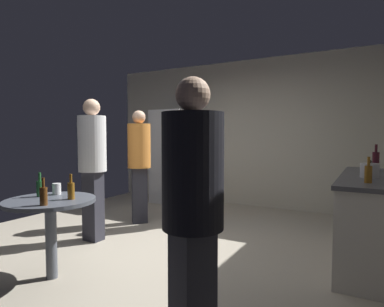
{
  "coord_description": "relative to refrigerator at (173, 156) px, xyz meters",
  "views": [
    {
      "loc": [
        2.25,
        -3.18,
        1.32
      ],
      "look_at": [
        0.14,
        0.6,
        1.07
      ],
      "focal_mm": 30.37,
      "sensor_mm": 36.0,
      "label": 1
    }
  ],
  "objects": [
    {
      "name": "person_in_white_shirt",
      "position": [
        0.41,
        -2.48,
        0.13
      ],
      "size": [
        0.34,
        0.34,
        1.76
      ],
      "rotation": [
        0.0,
        0.0,
        -1.57
      ],
      "color": "#2D2D38",
      "rests_on": "ground_plane"
    },
    {
      "name": "kitchen_counter",
      "position": [
        3.47,
        -1.58,
        -0.45
      ],
      "size": [
        0.64,
        1.86,
        0.9
      ],
      "color": "beige",
      "rests_on": "ground_plane"
    },
    {
      "name": "person_in_black_shirt",
      "position": [
        2.59,
        -3.84,
        0.05
      ],
      "size": [
        0.44,
        0.44,
        1.63
      ],
      "rotation": [
        0.0,
        0.0,
        2.77
      ],
      "color": "#2D2D38",
      "rests_on": "ground_plane"
    },
    {
      "name": "beer_bottle_amber",
      "position": [
        1.06,
        -3.37,
        -0.08
      ],
      "size": [
        0.06,
        0.06,
        0.23
      ],
      "color": "#8C5919",
      "rests_on": "foreground_table"
    },
    {
      "name": "person_in_navy_shirt",
      "position": [
        1.08,
        -1.2,
        0.04
      ],
      "size": [
        0.45,
        0.45,
        1.61
      ],
      "rotation": [
        0.0,
        0.0,
        -1.14
      ],
      "color": "#2D2D38",
      "rests_on": "ground_plane"
    },
    {
      "name": "person_in_orange_shirt",
      "position": [
        0.4,
        -1.55,
        0.08
      ],
      "size": [
        0.48,
        0.48,
        1.68
      ],
      "rotation": [
        0.0,
        0.0,
        -0.78
      ],
      "color": "#2D2D38",
      "rests_on": "ground_plane"
    },
    {
      "name": "plastic_cup_white",
      "position": [
        0.74,
        -3.27,
        -0.11
      ],
      "size": [
        0.08,
        0.08,
        0.11
      ],
      "primitive_type": "cylinder",
      "color": "white",
      "rests_on": "foreground_table"
    },
    {
      "name": "beer_bottle_green",
      "position": [
        0.7,
        -3.42,
        -0.08
      ],
      "size": [
        0.06,
        0.06,
        0.23
      ],
      "color": "#26662D",
      "rests_on": "foreground_table"
    },
    {
      "name": "kettle",
      "position": [
        3.42,
        -1.76,
        0.07
      ],
      "size": [
        0.24,
        0.17,
        0.18
      ],
      "color": "#B2B2B7",
      "rests_on": "kitchen_counter"
    },
    {
      "name": "refrigerator",
      "position": [
        0.0,
        0.0,
        0.0
      ],
      "size": [
        0.7,
        0.68,
        1.8
      ],
      "color": "silver",
      "rests_on": "ground_plane"
    },
    {
      "name": "wall_back",
      "position": [
        1.19,
        0.43,
        0.45
      ],
      "size": [
        5.32,
        0.06,
        2.7
      ],
      "primitive_type": "cube",
      "color": "beige",
      "rests_on": "ground_plane"
    },
    {
      "name": "ground_plane",
      "position": [
        1.19,
        -2.2,
        -0.95
      ],
      "size": [
        5.2,
        5.2,
        0.1
      ],
      "primitive_type": "cube",
      "color": "#B2A893"
    },
    {
      "name": "wine_bottle_on_counter",
      "position": [
        3.48,
        -1.02,
        0.12
      ],
      "size": [
        0.08,
        0.08,
        0.31
      ],
      "color": "#3F141E",
      "rests_on": "kitchen_counter"
    },
    {
      "name": "beer_bottle_brown",
      "position": [
        1.07,
        -3.65,
        -0.08
      ],
      "size": [
        0.06,
        0.06,
        0.23
      ],
      "color": "#593314",
      "rests_on": "foreground_table"
    },
    {
      "name": "beer_bottle_on_counter",
      "position": [
        3.42,
        -2.17,
        0.08
      ],
      "size": [
        0.06,
        0.06,
        0.23
      ],
      "color": "#8C5919",
      "rests_on": "kitchen_counter"
    },
    {
      "name": "foreground_table",
      "position": [
        0.89,
        -3.46,
        -0.27
      ],
      "size": [
        0.8,
        0.8,
        0.73
      ],
      "color": "#4C515B",
      "rests_on": "ground_plane"
    }
  ]
}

